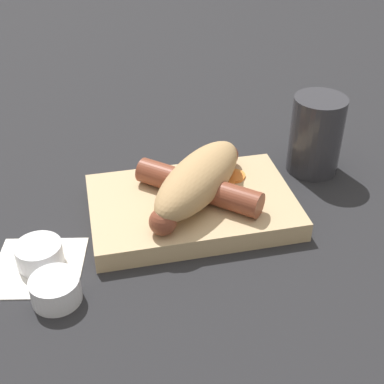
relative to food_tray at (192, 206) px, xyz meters
name	(u,v)px	position (x,y,z in m)	size (l,w,h in m)	color
ground_plane	(192,215)	(0.00, 0.00, -0.01)	(3.00, 3.00, 0.00)	#232326
food_tray	(192,206)	(0.00, 0.00, 0.00)	(0.27, 0.17, 0.03)	tan
bread_roll	(198,177)	(0.01, 0.00, 0.04)	(0.17, 0.18, 0.06)	tan
sausage	(198,186)	(0.01, 0.00, 0.03)	(0.15, 0.16, 0.03)	brown
pickled_veggies	(228,176)	(0.06, 0.04, 0.02)	(0.06, 0.06, 0.00)	orange
napkin	(38,267)	(-0.20, -0.06, -0.01)	(0.12, 0.12, 0.00)	white
condiment_cup_near	(40,256)	(-0.20, -0.06, 0.00)	(0.06, 0.06, 0.03)	white
condiment_cup_far	(56,291)	(-0.18, -0.12, 0.00)	(0.06, 0.06, 0.03)	white
drink_glass	(316,135)	(0.20, 0.07, 0.04)	(0.08, 0.08, 0.12)	#333338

